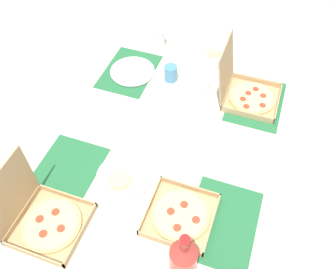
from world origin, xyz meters
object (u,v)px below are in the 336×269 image
(plate_far_left, at_px, (124,177))
(cup_clear_left, at_px, (159,38))
(plate_middle, at_px, (132,72))
(soda_bottle, at_px, (183,263))
(plate_far_right, at_px, (211,56))
(pizza_box_center, at_px, (43,218))
(cup_spare, at_px, (171,73))
(pizza_box_corner_left, at_px, (180,215))
(pizza_box_corner_right, at_px, (246,92))
(condiment_bowl, at_px, (202,85))

(plate_far_left, xyz_separation_m, cup_clear_left, (0.90, 0.17, 0.04))
(plate_middle, height_order, soda_bottle, soda_bottle)
(plate_middle, xyz_separation_m, plate_far_right, (0.27, -0.36, 0.00))
(pizza_box_center, bearing_deg, plate_far_left, -35.15)
(soda_bottle, relative_size, cup_spare, 3.77)
(pizza_box_corner_left, distance_m, soda_bottle, 0.26)
(pizza_box_corner_right, bearing_deg, plate_middle, 91.10)
(pizza_box_center, height_order, plate_far_left, pizza_box_center)
(soda_bottle, bearing_deg, pizza_box_corner_left, 19.42)
(plate_middle, bearing_deg, plate_far_left, -160.22)
(pizza_box_corner_right, xyz_separation_m, plate_middle, (-0.01, 0.61, -0.04))
(pizza_box_corner_right, relative_size, cup_clear_left, 3.04)
(pizza_box_center, distance_m, condiment_bowl, 1.00)
(pizza_box_corner_left, height_order, cup_spare, cup_spare)
(pizza_box_corner_left, bearing_deg, plate_middle, 35.21)
(plate_far_right, distance_m, soda_bottle, 1.22)
(cup_spare, bearing_deg, pizza_box_center, 168.68)
(cup_clear_left, relative_size, cup_spare, 1.16)
(pizza_box_corner_right, distance_m, soda_bottle, 0.95)
(pizza_box_center, distance_m, plate_far_left, 0.35)
(pizza_box_corner_left, relative_size, plate_middle, 1.08)
(pizza_box_center, relative_size, cup_clear_left, 2.96)
(plate_far_right, bearing_deg, soda_bottle, -169.68)
(condiment_bowl, bearing_deg, pizza_box_center, 158.96)
(plate_far_right, relative_size, soda_bottle, 0.63)
(pizza_box_center, xyz_separation_m, plate_far_left, (0.29, -0.20, -0.04))
(plate_far_right, bearing_deg, cup_spare, 148.69)
(soda_bottle, xyz_separation_m, condiment_bowl, (0.94, 0.20, -0.11))
(pizza_box_center, xyz_separation_m, plate_far_right, (1.18, -0.34, -0.04))
(pizza_box_center, xyz_separation_m, soda_bottle, (-0.02, -0.56, 0.09))
(cup_spare, bearing_deg, plate_far_left, -178.68)
(pizza_box_corner_right, bearing_deg, pizza_box_center, 147.66)
(pizza_box_center, height_order, plate_far_right, pizza_box_center)
(pizza_box_center, relative_size, cup_spare, 3.45)
(plate_far_right, relative_size, cup_spare, 2.38)
(pizza_box_corner_left, distance_m, cup_clear_left, 1.09)
(cup_clear_left, bearing_deg, pizza_box_corner_left, -155.46)
(plate_far_left, bearing_deg, pizza_box_corner_left, -107.29)
(plate_far_left, bearing_deg, cup_spare, 1.32)
(pizza_box_corner_left, xyz_separation_m, plate_far_right, (0.98, 0.14, -0.00))
(pizza_box_center, distance_m, cup_spare, 0.95)
(cup_clear_left, bearing_deg, pizza_box_center, 178.61)
(plate_far_left, distance_m, cup_clear_left, 0.92)
(pizza_box_center, height_order, cup_spare, pizza_box_center)
(soda_bottle, bearing_deg, plate_middle, 31.96)
(plate_far_right, height_order, cup_spare, cup_spare)
(pizza_box_corner_right, relative_size, condiment_bowl, 3.64)
(condiment_bowl, bearing_deg, cup_spare, 88.36)
(plate_far_right, bearing_deg, pizza_box_center, 164.05)
(cup_clear_left, bearing_deg, plate_middle, 169.13)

